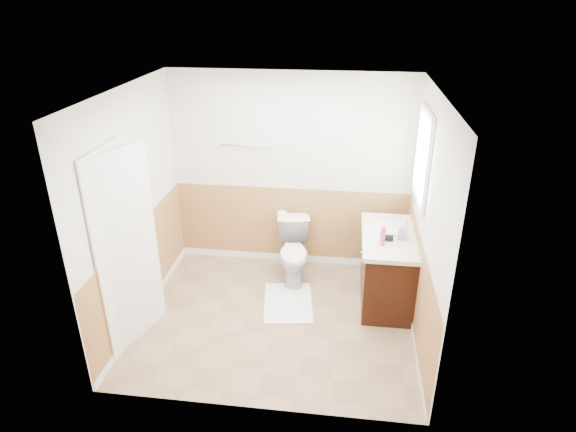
# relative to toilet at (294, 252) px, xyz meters

# --- Properties ---
(floor) EXTENTS (3.00, 3.00, 0.00)m
(floor) POSITION_rel_toilet_xyz_m (-0.10, -0.86, -0.37)
(floor) COLOR #8C7051
(floor) RESTS_ON ground
(ceiling) EXTENTS (3.00, 3.00, 0.00)m
(ceiling) POSITION_rel_toilet_xyz_m (-0.10, -0.86, 2.13)
(ceiling) COLOR white
(ceiling) RESTS_ON floor
(wall_back) EXTENTS (3.00, 0.00, 3.00)m
(wall_back) POSITION_rel_toilet_xyz_m (-0.10, 0.44, 0.88)
(wall_back) COLOR silver
(wall_back) RESTS_ON floor
(wall_front) EXTENTS (3.00, 0.00, 3.00)m
(wall_front) POSITION_rel_toilet_xyz_m (-0.10, -2.16, 0.88)
(wall_front) COLOR silver
(wall_front) RESTS_ON floor
(wall_left) EXTENTS (0.00, 3.00, 3.00)m
(wall_left) POSITION_rel_toilet_xyz_m (-1.60, -0.86, 0.88)
(wall_left) COLOR silver
(wall_left) RESTS_ON floor
(wall_right) EXTENTS (0.00, 3.00, 3.00)m
(wall_right) POSITION_rel_toilet_xyz_m (1.40, -0.86, 0.88)
(wall_right) COLOR silver
(wall_right) RESTS_ON floor
(wainscot_back) EXTENTS (3.00, 0.00, 3.00)m
(wainscot_back) POSITION_rel_toilet_xyz_m (-0.10, 0.43, 0.13)
(wainscot_back) COLOR #AD7145
(wainscot_back) RESTS_ON floor
(wainscot_front) EXTENTS (3.00, 0.00, 3.00)m
(wainscot_front) POSITION_rel_toilet_xyz_m (-0.10, -2.15, 0.13)
(wainscot_front) COLOR #AD7145
(wainscot_front) RESTS_ON floor
(wainscot_left) EXTENTS (0.00, 2.60, 2.60)m
(wainscot_left) POSITION_rel_toilet_xyz_m (-1.58, -0.86, 0.13)
(wainscot_left) COLOR #AD7145
(wainscot_left) RESTS_ON floor
(wainscot_right) EXTENTS (0.00, 2.60, 2.60)m
(wainscot_right) POSITION_rel_toilet_xyz_m (1.39, -0.86, 0.13)
(wainscot_right) COLOR #AD7145
(wainscot_right) RESTS_ON floor
(toilet) EXTENTS (0.51, 0.78, 0.74)m
(toilet) POSITION_rel_toilet_xyz_m (0.00, 0.00, 0.00)
(toilet) COLOR white
(toilet) RESTS_ON floor
(bath_mat) EXTENTS (0.65, 0.87, 0.02)m
(bath_mat) POSITION_rel_toilet_xyz_m (0.00, -0.57, -0.36)
(bath_mat) COLOR white
(bath_mat) RESTS_ON floor
(vanity_cabinet) EXTENTS (0.55, 1.10, 0.80)m
(vanity_cabinet) POSITION_rel_toilet_xyz_m (1.12, -0.32, 0.03)
(vanity_cabinet) COLOR black
(vanity_cabinet) RESTS_ON floor
(vanity_knob_left) EXTENTS (0.03, 0.03, 0.03)m
(vanity_knob_left) POSITION_rel_toilet_xyz_m (0.82, -0.42, 0.18)
(vanity_knob_left) COLOR silver
(vanity_knob_left) RESTS_ON vanity_cabinet
(vanity_knob_right) EXTENTS (0.03, 0.03, 0.03)m
(vanity_knob_right) POSITION_rel_toilet_xyz_m (0.82, -0.22, 0.18)
(vanity_knob_right) COLOR #BCBBC3
(vanity_knob_right) RESTS_ON vanity_cabinet
(countertop) EXTENTS (0.60, 1.15, 0.05)m
(countertop) POSITION_rel_toilet_xyz_m (1.11, -0.32, 0.45)
(countertop) COLOR silver
(countertop) RESTS_ON vanity_cabinet
(sink_basin) EXTENTS (0.36, 0.36, 0.02)m
(sink_basin) POSITION_rel_toilet_xyz_m (1.12, -0.17, 0.49)
(sink_basin) COLOR silver
(sink_basin) RESTS_ON countertop
(faucet) EXTENTS (0.02, 0.02, 0.14)m
(faucet) POSITION_rel_toilet_xyz_m (1.30, -0.17, 0.55)
(faucet) COLOR silver
(faucet) RESTS_ON countertop
(lotion_bottle) EXTENTS (0.05, 0.05, 0.22)m
(lotion_bottle) POSITION_rel_toilet_xyz_m (1.02, -0.57, 0.59)
(lotion_bottle) COLOR #C63376
(lotion_bottle) RESTS_ON countertop
(soap_dispenser) EXTENTS (0.10, 0.10, 0.18)m
(soap_dispenser) POSITION_rel_toilet_xyz_m (1.24, -0.40, 0.57)
(soap_dispenser) COLOR gray
(soap_dispenser) RESTS_ON countertop
(hair_dryer_body) EXTENTS (0.14, 0.07, 0.07)m
(hair_dryer_body) POSITION_rel_toilet_xyz_m (1.07, -0.46, 0.51)
(hair_dryer_body) COLOR black
(hair_dryer_body) RESTS_ON countertop
(hair_dryer_handle) EXTENTS (0.03, 0.03, 0.07)m
(hair_dryer_handle) POSITION_rel_toilet_xyz_m (1.04, -0.43, 0.48)
(hair_dryer_handle) COLOR black
(hair_dryer_handle) RESTS_ON countertop
(mirror_panel) EXTENTS (0.02, 0.35, 0.90)m
(mirror_panel) POSITION_rel_toilet_xyz_m (1.38, 0.24, 1.18)
(mirror_panel) COLOR silver
(mirror_panel) RESTS_ON wall_right
(window_frame) EXTENTS (0.04, 0.80, 1.00)m
(window_frame) POSITION_rel_toilet_xyz_m (1.37, -0.27, 1.38)
(window_frame) COLOR white
(window_frame) RESTS_ON wall_right
(window_glass) EXTENTS (0.01, 0.70, 0.90)m
(window_glass) POSITION_rel_toilet_xyz_m (1.39, -0.27, 1.38)
(window_glass) COLOR white
(window_glass) RESTS_ON wall_right
(door) EXTENTS (0.29, 0.78, 2.04)m
(door) POSITION_rel_toilet_xyz_m (-1.50, -1.31, 0.65)
(door) COLOR white
(door) RESTS_ON wall_left
(door_frame) EXTENTS (0.02, 0.92, 2.10)m
(door_frame) POSITION_rel_toilet_xyz_m (-1.57, -1.31, 0.66)
(door_frame) COLOR white
(door_frame) RESTS_ON wall_left
(door_knob) EXTENTS (0.06, 0.06, 0.06)m
(door_knob) POSITION_rel_toilet_xyz_m (-1.44, -0.98, 0.58)
(door_knob) COLOR silver
(door_knob) RESTS_ON door
(towel_bar) EXTENTS (0.62, 0.02, 0.02)m
(towel_bar) POSITION_rel_toilet_xyz_m (-0.65, 0.39, 1.23)
(towel_bar) COLOR silver
(towel_bar) RESTS_ON wall_back
(tp_holder_bar) EXTENTS (0.14, 0.02, 0.02)m
(tp_holder_bar) POSITION_rel_toilet_xyz_m (-0.20, 0.37, 0.33)
(tp_holder_bar) COLOR silver
(tp_holder_bar) RESTS_ON wall_back
(tp_roll) EXTENTS (0.10, 0.11, 0.11)m
(tp_roll) POSITION_rel_toilet_xyz_m (-0.20, 0.37, 0.33)
(tp_roll) COLOR white
(tp_roll) RESTS_ON tp_holder_bar
(tp_sheet) EXTENTS (0.10, 0.01, 0.16)m
(tp_sheet) POSITION_rel_toilet_xyz_m (-0.20, 0.37, 0.22)
(tp_sheet) COLOR white
(tp_sheet) RESTS_ON tp_roll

